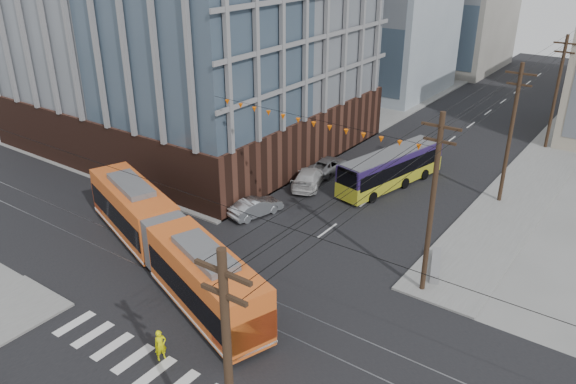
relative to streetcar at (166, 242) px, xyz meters
The scene contains 10 objects.
ground 6.91m from the streetcar, 35.07° to the right, with size 160.00×160.00×0.00m, color slate.
bg_bldg_nw_near 50.06m from the streetcar, 103.51° to the left, with size 18.00×16.00×18.00m, color #8C99A5.
bg_bldg_nw_far 69.20m from the streetcar, 97.17° to the left, with size 16.00×18.00×20.00m, color gray.
streetcar is the anchor object (origin of this frame).
city_bus 20.74m from the streetcar, 74.67° to the left, with size 2.38×11.00×3.12m, color #251548, non-canonical shape.
parked_car_silver 9.18m from the streetcar, 91.48° to the left, with size 1.48×4.25×1.40m, color #A3A8AE.
parked_car_white 15.96m from the streetcar, 90.07° to the left, with size 2.13×5.24×1.52m, color silver.
parked_car_grey 19.50m from the streetcar, 90.93° to the left, with size 2.15×4.66×1.30m, color slate.
pedestrian 8.36m from the streetcar, 45.80° to the right, with size 0.61×0.40×1.69m, color #EBED06.
jersey_barrier 16.87m from the streetcar, 35.20° to the left, with size 0.80×3.57×0.71m, color gray.
Camera 1 is at (18.27, -16.30, 19.30)m, focal length 35.00 mm.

